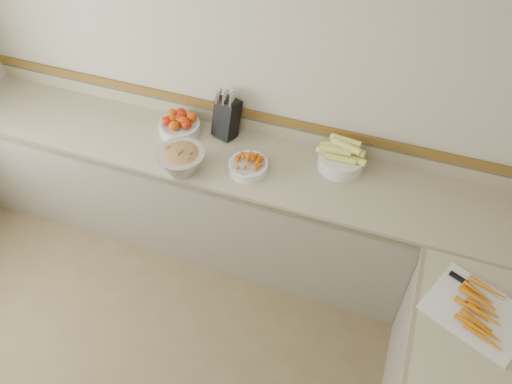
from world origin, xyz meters
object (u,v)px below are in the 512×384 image
(rhubarb_bowl, at_px, (181,159))
(tomato_bowl, at_px, (179,124))
(knife_block, at_px, (226,117))
(cutting_board, at_px, (477,311))
(corn_bowl, at_px, (341,158))
(cherry_tomato_bowl, at_px, (248,165))

(rhubarb_bowl, bearing_deg, tomato_bowl, 117.93)
(knife_block, height_order, cutting_board, knife_block)
(knife_block, distance_m, corn_bowl, 0.82)
(cherry_tomato_bowl, bearing_deg, tomato_bowl, 160.49)
(tomato_bowl, distance_m, cherry_tomato_bowl, 0.63)
(tomato_bowl, bearing_deg, cherry_tomato_bowl, -19.51)
(cherry_tomato_bowl, height_order, corn_bowl, corn_bowl)
(knife_block, bearing_deg, tomato_bowl, -164.77)
(corn_bowl, height_order, rhubarb_bowl, corn_bowl)
(corn_bowl, bearing_deg, rhubarb_bowl, -158.81)
(corn_bowl, height_order, cutting_board, corn_bowl)
(rhubarb_bowl, distance_m, cutting_board, 1.91)
(cherry_tomato_bowl, xyz_separation_m, cutting_board, (1.45, -0.59, -0.03))
(cherry_tomato_bowl, distance_m, cutting_board, 1.56)
(corn_bowl, bearing_deg, knife_block, 175.97)
(tomato_bowl, height_order, cutting_board, tomato_bowl)
(cherry_tomato_bowl, xyz_separation_m, rhubarb_bowl, (-0.41, -0.13, 0.04))
(cherry_tomato_bowl, bearing_deg, corn_bowl, 23.40)
(tomato_bowl, height_order, corn_bowl, corn_bowl)
(knife_block, relative_size, cherry_tomato_bowl, 1.41)
(knife_block, relative_size, tomato_bowl, 1.26)
(knife_block, bearing_deg, cherry_tomato_bowl, -48.01)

